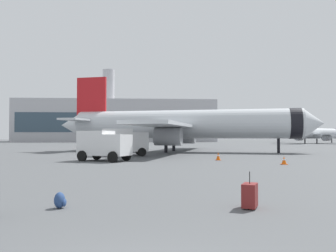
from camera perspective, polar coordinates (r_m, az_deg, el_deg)
airplane_at_gate at (r=46.21m, az=2.48°, el=0.24°), size 35.07×32.00×10.50m
airplane_taxiing at (r=104.13m, az=22.91°, el=-1.15°), size 24.47×22.64×7.94m
service_truck at (r=37.24m, az=-7.21°, el=-2.47°), size 5.04×3.05×2.90m
cargo_van at (r=30.07m, az=-10.57°, el=-2.96°), size 4.82×3.94×2.60m
safety_cone_near at (r=52.32m, az=-9.88°, el=-3.55°), size 0.44×0.44×0.76m
safety_cone_mid at (r=27.59m, az=18.62°, el=-5.39°), size 0.44×0.44×0.64m
safety_cone_far at (r=30.95m, az=8.30°, el=-4.96°), size 0.44×0.44×0.72m
rolling_suitcase at (r=10.81m, az=13.36°, el=-11.07°), size 0.64×0.75×1.10m
traveller_backpack at (r=11.06m, az=-17.41°, el=-11.66°), size 0.36×0.40×0.48m
terminal_building at (r=130.67m, az=-8.28°, el=0.79°), size 70.76×22.84×26.94m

